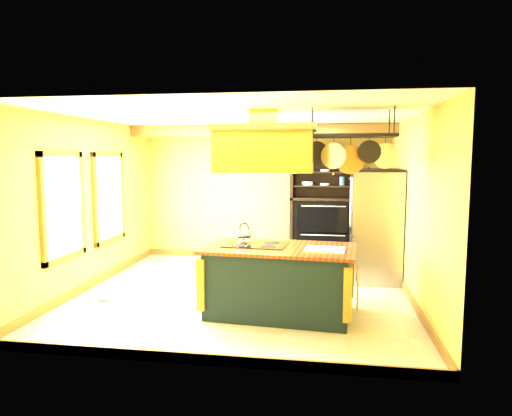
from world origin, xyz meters
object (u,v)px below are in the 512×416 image
(kitchen_island, at_px, (279,280))
(range_hood, at_px, (264,147))
(refrigerator, at_px, (375,228))
(pot_rack, at_px, (351,144))
(hutch, at_px, (323,219))

(kitchen_island, xyz_separation_m, range_hood, (-0.20, -0.00, 1.76))
(refrigerator, bearing_deg, pot_rack, -105.19)
(kitchen_island, relative_size, range_hood, 1.56)
(kitchen_island, distance_m, pot_rack, 2.01)
(kitchen_island, height_order, hutch, hutch)
(kitchen_island, distance_m, range_hood, 1.77)
(range_hood, height_order, pot_rack, same)
(hutch, bearing_deg, pot_rack, -83.64)
(range_hood, relative_size, refrigerator, 0.71)
(kitchen_island, bearing_deg, hutch, 84.58)
(range_hood, xyz_separation_m, refrigerator, (1.64, 1.97, -1.33))
(hutch, bearing_deg, refrigerator, -52.73)
(refrigerator, relative_size, hutch, 0.81)
(range_hood, relative_size, pot_rack, 1.14)
(kitchen_island, xyz_separation_m, hutch, (0.56, 3.13, 0.41))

